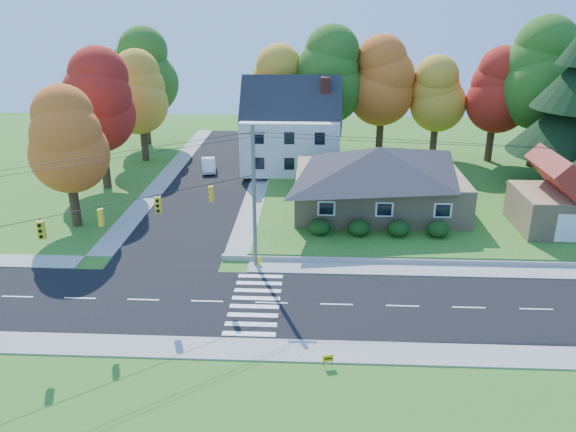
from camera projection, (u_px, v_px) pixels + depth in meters
The scene contains 24 objects.
ground at pixel (271, 303), 34.48m from camera, with size 120.00×120.00×0.00m, color #3D7923.
road_main at pixel (271, 303), 34.48m from camera, with size 90.00×8.00×0.02m, color black.
road_cross at pixel (214, 177), 59.06m from camera, with size 8.00×44.00×0.02m, color black.
sidewalk_north at pixel (277, 266), 39.13m from camera, with size 90.00×2.00×0.08m, color #9C9A90.
sidewalk_south at pixel (264, 350), 29.81m from camera, with size 90.00×2.00×0.08m, color #9C9A90.
lawn at pixel (424, 193), 53.38m from camera, with size 30.00×30.00×0.50m, color #3D7923.
ranch_house at pixel (378, 177), 47.86m from camera, with size 14.60×10.60×5.40m.
colonial_house at pixel (291, 130), 58.92m from camera, with size 10.40×8.40×9.60m.
garage at pixel (564, 200), 43.65m from camera, with size 7.30×6.30×4.60m.
hedge_row at pixel (379, 228), 42.87m from camera, with size 10.70×1.70×1.27m.
traffic_infrastructure at pixel (270, 217), 33.89m from camera, with size 38.10×10.66×10.00m.
tree_lot_0 at pixel (276, 86), 63.26m from camera, with size 6.72×6.72×12.51m.
tree_lot_1 at pixel (329, 76), 61.59m from camera, with size 7.84×7.84×14.60m.
tree_lot_2 at pixel (383, 81), 62.49m from camera, with size 7.28×7.28×13.56m.
tree_lot_3 at pixel (438, 95), 61.76m from camera, with size 6.16×6.16×11.47m.
tree_lot_4 at pixel (497, 90), 60.33m from camera, with size 6.72×6.72×12.51m.
tree_lot_5 at pixel (545, 74), 57.58m from camera, with size 8.40×8.40×15.64m.
tree_west_0 at pixel (65, 140), 43.84m from camera, with size 6.16×6.16×11.47m.
tree_west_1 at pixel (97, 102), 52.73m from camera, with size 7.28×7.28×13.56m.
tree_west_2 at pixel (140, 92), 62.24m from camera, with size 6.72×6.72×12.51m.
tree_west_3 at pixel (142, 72), 69.31m from camera, with size 7.84×7.84×14.60m.
white_car at pixel (208, 165), 60.71m from camera, with size 1.46×4.19×1.38m, color white.
fire_hydrant at pixel (259, 261), 39.27m from camera, with size 0.40×0.31×0.70m.
yard_sign at pixel (328, 359), 28.32m from camera, with size 0.53×0.16×0.68m.
Camera 1 is at (2.45, -30.15, 17.42)m, focal length 35.00 mm.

